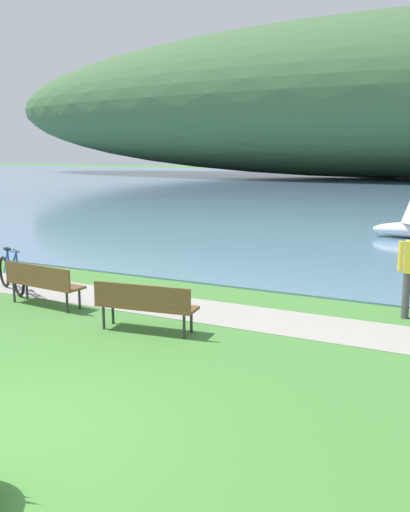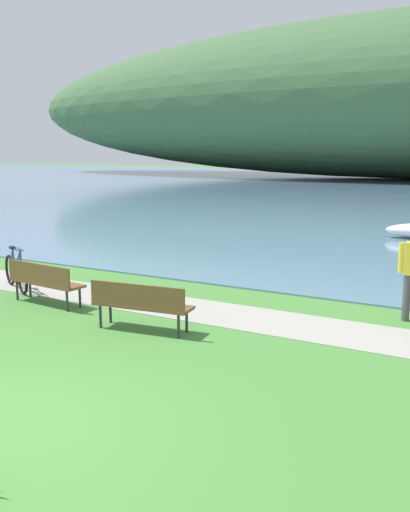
{
  "view_description": "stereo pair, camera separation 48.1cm",
  "coord_description": "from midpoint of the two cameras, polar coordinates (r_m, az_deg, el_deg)",
  "views": [
    {
      "loc": [
        4.63,
        -4.11,
        3.11
      ],
      "look_at": [
        -0.49,
        6.0,
        1.0
      ],
      "focal_mm": 39.75,
      "sensor_mm": 36.0,
      "label": 1
    },
    {
      "loc": [
        5.05,
        -3.88,
        3.11
      ],
      "look_at": [
        -0.49,
        6.0,
        1.0
      ],
      "focal_mm": 39.75,
      "sensor_mm": 36.0,
      "label": 2
    }
  ],
  "objects": [
    {
      "name": "distant_hillside",
      "position": [
        68.02,
        18.22,
        14.93
      ],
      "size": [
        105.1,
        28.0,
        17.74
      ],
      "primitive_type": "ellipsoid",
      "color": "#42663D",
      "rests_on": "bay_water"
    },
    {
      "name": "shoreline_path",
      "position": [
        11.08,
        -0.19,
        -5.72
      ],
      "size": [
        60.0,
        1.5,
        0.01
      ],
      "primitive_type": "cube",
      "color": "#A39E93",
      "rests_on": "ground"
    },
    {
      "name": "park_bench_near_camera",
      "position": [
        11.93,
        -17.17,
        -2.46
      ],
      "size": [
        1.84,
        0.64,
        0.88
      ],
      "color": "brown",
      "rests_on": "ground"
    },
    {
      "name": "park_bench_further_along",
      "position": [
        9.87,
        -7.48,
        -4.74
      ],
      "size": [
        1.85,
        0.7,
        0.88
      ],
      "color": "brown",
      "rests_on": "ground"
    },
    {
      "name": "bicycle_leaning_near_bench",
      "position": [
        13.44,
        -19.9,
        -1.73
      ],
      "size": [
        1.59,
        0.88,
        1.01
      ],
      "color": "black",
      "rests_on": "ground"
    }
  ]
}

